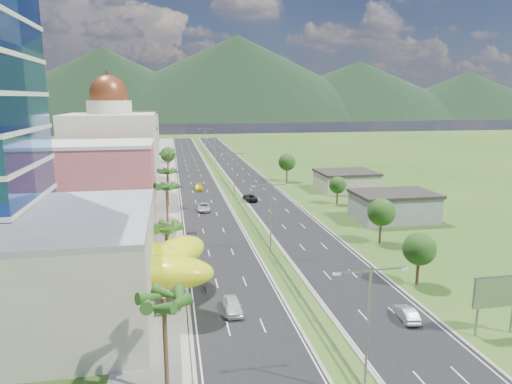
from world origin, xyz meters
TOP-DOWN VIEW (x-y plane):
  - ground at (0.00, 0.00)m, footprint 500.00×500.00m
  - road_left at (-7.50, 90.00)m, footprint 11.00×260.00m
  - road_right at (7.50, 90.00)m, footprint 11.00×260.00m
  - sidewalk_left at (-17.00, 90.00)m, footprint 7.00×260.00m
  - median_guardrail at (0.00, 71.99)m, footprint 0.10×216.06m
  - streetlight_median_a at (0.00, -25.00)m, footprint 6.04×0.25m
  - streetlight_median_b at (0.00, 10.00)m, footprint 6.04×0.25m
  - streetlight_median_c at (0.00, 50.00)m, footprint 6.04×0.25m
  - streetlight_median_d at (0.00, 95.00)m, footprint 6.04×0.25m
  - streetlight_median_e at (0.00, 140.00)m, footprint 6.04×0.25m
  - mall_podium at (-32.00, -6.00)m, footprint 30.00×24.00m
  - lime_canopy at (-20.00, -4.00)m, footprint 18.00×15.00m
  - pink_shophouse at (-28.00, 32.00)m, footprint 20.00×15.00m
  - domed_building at (-28.00, 55.00)m, footprint 20.00×20.00m
  - midrise_grey at (-27.00, 80.00)m, footprint 16.00×15.00m
  - midrise_beige at (-27.00, 102.00)m, footprint 16.00×15.00m
  - midrise_white at (-27.00, 125.00)m, footprint 16.00×15.00m
  - billboard at (17.00, -18.00)m, footprint 5.20×0.35m
  - shed_near at (28.00, 25.00)m, footprint 15.00×10.00m
  - shed_far at (30.00, 55.00)m, footprint 14.00×12.00m
  - palm_tree_a at (-15.50, -22.00)m, footprint 3.60×3.60m
  - palm_tree_b at (-15.50, 2.00)m, footprint 3.60×3.60m
  - palm_tree_c at (-15.50, 22.00)m, footprint 3.60×3.60m
  - palm_tree_d at (-15.50, 45.00)m, footprint 3.60×3.60m
  - palm_tree_e at (-15.50, 70.00)m, footprint 3.60×3.60m
  - leafy_tree_lfar at (-15.50, 95.00)m, footprint 4.90×4.90m
  - leafy_tree_ra at (16.00, -5.00)m, footprint 4.20×4.20m
  - leafy_tree_rb at (19.00, 12.00)m, footprint 4.55×4.55m
  - leafy_tree_rc at (22.00, 40.00)m, footprint 3.85×3.85m
  - leafy_tree_rd at (18.00, 70.00)m, footprint 4.90×4.90m
  - mountain_ridge at (60.00, 450.00)m, footprint 860.00×140.00m
  - car_white_near_left at (-8.37, -8.43)m, footprint 1.93×4.66m
  - car_dark_left at (-11.67, 17.67)m, footprint 1.93×4.89m
  - car_silver_mid_left at (-8.10, 39.26)m, footprint 2.95×5.82m
  - car_yellow_far_left at (-7.74, 61.87)m, footprint 2.24×5.25m
  - car_silver_right at (9.85, -13.59)m, footprint 1.94×4.43m
  - car_dark_far_right at (3.20, 47.00)m, footprint 2.94×5.71m
  - motorcycle at (-11.00, -2.26)m, footprint 0.70×1.79m

SIDE VIEW (x-z plane):
  - ground at x=0.00m, z-range 0.00..0.00m
  - mountain_ridge at x=60.00m, z-range -45.00..45.00m
  - road_left at x=-7.50m, z-range 0.00..0.04m
  - road_right at x=7.50m, z-range 0.00..0.04m
  - sidewalk_left at x=-17.00m, z-range 0.00..0.12m
  - motorcycle at x=-11.00m, z-range 0.04..1.16m
  - median_guardrail at x=0.00m, z-range 0.24..1.00m
  - car_silver_right at x=9.85m, z-range 0.04..1.46m
  - car_yellow_far_left at x=-7.74m, z-range 0.04..1.55m
  - car_dark_far_right at x=3.20m, z-range 0.04..1.58m
  - car_silver_mid_left at x=-8.10m, z-range 0.04..1.62m
  - car_white_near_left at x=-8.37m, z-range 0.04..1.62m
  - car_dark_left at x=-11.67m, z-range 0.04..1.62m
  - shed_far at x=30.00m, z-range 0.00..4.40m
  - shed_near at x=28.00m, z-range 0.00..5.00m
  - leafy_tree_rc at x=22.00m, z-range 1.21..7.54m
  - billboard at x=17.00m, z-range 1.32..7.52m
  - leafy_tree_ra at x=16.00m, z-range 1.33..8.23m
  - lime_canopy at x=-20.00m, z-range 1.29..8.69m
  - leafy_tree_rb at x=19.00m, z-range 1.44..8.92m
  - mall_podium at x=-32.00m, z-range 0.00..11.00m
  - leafy_tree_lfar at x=-15.50m, z-range 1.55..9.60m
  - leafy_tree_rd at x=18.00m, z-range 1.55..9.60m
  - midrise_beige at x=-27.00m, z-range 0.00..13.00m
  - streetlight_median_a at x=0.00m, z-range 1.25..12.25m
  - streetlight_median_b at x=0.00m, z-range 1.25..12.25m
  - streetlight_median_c at x=0.00m, z-range 1.25..12.25m
  - streetlight_median_d at x=0.00m, z-range 1.25..12.25m
  - streetlight_median_e at x=0.00m, z-range 1.25..12.25m
  - palm_tree_b at x=-15.50m, z-range 3.01..11.11m
  - pink_shophouse at x=-28.00m, z-range 0.00..15.00m
  - palm_tree_d at x=-15.50m, z-range 3.24..11.84m
  - midrise_grey at x=-27.00m, z-range 0.00..16.00m
  - palm_tree_a at x=-15.50m, z-range 3.47..12.57m
  - palm_tree_e at x=-15.50m, z-range 3.61..13.01m
  - palm_tree_c at x=-15.50m, z-range 3.70..13.30m
  - midrise_white at x=-27.00m, z-range 0.00..18.00m
  - domed_building at x=-28.00m, z-range -3.00..25.70m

